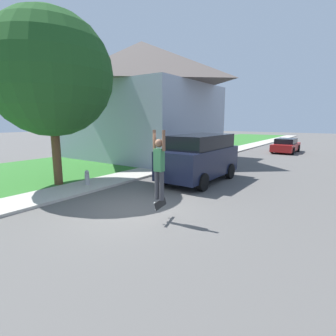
{
  "coord_description": "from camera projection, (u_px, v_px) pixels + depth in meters",
  "views": [
    {
      "loc": [
        5.58,
        -5.89,
        2.86
      ],
      "look_at": [
        0.43,
        1.41,
        1.21
      ],
      "focal_mm": 28.0,
      "sensor_mm": 36.0,
      "label": 1
    }
  ],
  "objects": [
    {
      "name": "skateboard",
      "position": [
        160.0,
        204.0,
        7.5
      ],
      "size": [
        0.31,
        0.79,
        0.28
      ],
      "color": "black",
      "rests_on": "ground_plane"
    },
    {
      "name": "skateboarder",
      "position": [
        159.0,
        164.0,
        7.25
      ],
      "size": [
        0.41,
        0.23,
        1.96
      ],
      "color": "#38383D",
      "rests_on": "ground_plane"
    },
    {
      "name": "ground_plane",
      "position": [
        132.0,
        210.0,
        8.41
      ],
      "size": [
        120.0,
        120.0,
        0.0
      ],
      "primitive_type": "plane",
      "color": "#54514F"
    },
    {
      "name": "fire_hydrant",
      "position": [
        87.0,
        177.0,
        11.32
      ],
      "size": [
        0.2,
        0.2,
        0.63
      ],
      "color": "#99999E",
      "rests_on": "sidewalk"
    },
    {
      "name": "lawn",
      "position": [
        106.0,
        162.0,
        17.76
      ],
      "size": [
        10.0,
        80.0,
        0.08
      ],
      "color": "#2D6B28",
      "rests_on": "ground_plane"
    },
    {
      "name": "car_down_street",
      "position": [
        286.0,
        146.0,
        23.31
      ],
      "size": [
        1.87,
        4.18,
        1.25
      ],
      "color": "maroon",
      "rests_on": "ground_plane"
    },
    {
      "name": "sidewalk",
      "position": [
        157.0,
        169.0,
        15.26
      ],
      "size": [
        1.8,
        80.0,
        0.1
      ],
      "color": "#ADA89E",
      "rests_on": "ground_plane"
    },
    {
      "name": "suv_parked",
      "position": [
        200.0,
        157.0,
        12.2
      ],
      "size": [
        2.13,
        4.61,
        2.19
      ],
      "color": "black",
      "rests_on": "ground_plane"
    },
    {
      "name": "lawn_tree_near",
      "position": [
        50.0,
        75.0,
        10.68
      ],
      "size": [
        5.05,
        5.05,
        7.14
      ],
      "color": "brown",
      "rests_on": "lawn"
    },
    {
      "name": "house",
      "position": [
        142.0,
        98.0,
        19.71
      ],
      "size": [
        10.55,
        8.97,
        8.41
      ],
      "color": "#99A3B2",
      "rests_on": "lawn"
    }
  ]
}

